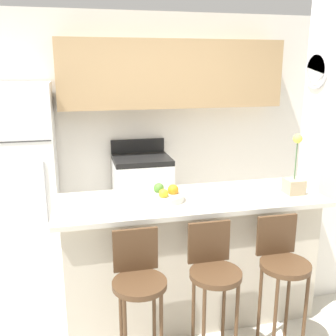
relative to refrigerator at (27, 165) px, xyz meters
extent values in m
plane|color=beige|center=(1.35, -1.72, -0.89)|extent=(14.00, 14.00, 0.00)
cube|color=white|center=(1.35, 0.36, 0.39)|extent=(5.60, 0.06, 2.55)
cube|color=tan|center=(1.68, 0.17, 0.96)|extent=(2.63, 0.32, 0.77)
cube|color=silver|center=(1.27, 0.19, 0.77)|extent=(0.73, 0.28, 0.12)
cube|color=white|center=(2.59, -1.59, 0.39)|extent=(0.36, 0.32, 2.55)
cylinder|color=silver|center=(2.40, -1.59, 1.02)|extent=(0.02, 0.28, 0.28)
cylinder|color=white|center=(2.39, -1.59, 1.02)|extent=(0.01, 0.24, 0.24)
cube|color=beige|center=(1.35, -1.72, -0.41)|extent=(1.88, 0.56, 0.95)
cube|color=beige|center=(1.35, -1.72, 0.08)|extent=(2.00, 0.68, 0.03)
cube|color=white|center=(0.00, 0.00, -0.28)|extent=(0.62, 0.61, 1.21)
cube|color=white|center=(0.00, 0.00, 0.60)|extent=(0.62, 0.61, 0.57)
cube|color=#333333|center=(0.00, -0.31, 0.32)|extent=(0.59, 0.01, 0.01)
cylinder|color=#B2B2B7|center=(0.20, -0.31, -0.22)|extent=(0.02, 0.02, 0.66)
cube|color=white|center=(1.27, 0.02, -0.46)|extent=(0.66, 0.59, 0.85)
cube|color=black|center=(1.27, 0.02, -0.01)|extent=(0.66, 0.59, 0.06)
cube|color=black|center=(1.27, 0.29, 0.10)|extent=(0.66, 0.04, 0.16)
cube|color=black|center=(1.27, -0.28, -0.42)|extent=(0.39, 0.01, 0.27)
cylinder|color=#4C331E|center=(0.86, -2.29, -0.22)|extent=(0.33, 0.33, 0.03)
cube|color=#4C331E|center=(0.86, -2.15, -0.06)|extent=(0.28, 0.02, 0.28)
cylinder|color=#4C331E|center=(0.75, -2.18, -0.56)|extent=(0.02, 0.02, 0.65)
cylinder|color=#4C331E|center=(0.97, -2.18, -0.56)|extent=(0.02, 0.02, 0.65)
cylinder|color=#4C331E|center=(1.35, -2.29, -0.22)|extent=(0.33, 0.33, 0.03)
cube|color=#4C331E|center=(1.35, -2.15, -0.06)|extent=(0.28, 0.02, 0.28)
cylinder|color=#4C331E|center=(1.24, -2.40, -0.56)|extent=(0.02, 0.02, 0.65)
cylinder|color=#4C331E|center=(1.45, -2.40, -0.56)|extent=(0.02, 0.02, 0.65)
cylinder|color=#4C331E|center=(1.24, -2.18, -0.56)|extent=(0.02, 0.02, 0.65)
cylinder|color=#4C331E|center=(1.45, -2.18, -0.56)|extent=(0.02, 0.02, 0.65)
cylinder|color=#4C331E|center=(1.83, -2.29, -0.22)|extent=(0.33, 0.33, 0.03)
cube|color=#4C331E|center=(1.83, -2.15, -0.06)|extent=(0.28, 0.02, 0.28)
cylinder|color=#4C331E|center=(1.72, -2.40, -0.56)|extent=(0.02, 0.02, 0.65)
cylinder|color=#4C331E|center=(1.94, -2.40, -0.56)|extent=(0.02, 0.02, 0.65)
cylinder|color=#4C331E|center=(1.72, -2.18, -0.56)|extent=(0.02, 0.02, 0.65)
cylinder|color=#4C331E|center=(1.94, -2.18, -0.56)|extent=(0.02, 0.02, 0.65)
cube|color=tan|center=(2.15, -1.80, 0.15)|extent=(0.13, 0.13, 0.11)
cylinder|color=#386633|center=(2.15, -1.80, 0.36)|extent=(0.01, 0.01, 0.30)
sphere|color=#DBCC4C|center=(2.15, -1.80, 0.52)|extent=(0.07, 0.07, 0.07)
cylinder|color=silver|center=(1.14, -1.73, 0.12)|extent=(0.29, 0.29, 0.05)
sphere|color=orange|center=(1.21, -1.73, 0.17)|extent=(0.08, 0.08, 0.08)
sphere|color=#4C7F2D|center=(1.12, -1.67, 0.17)|extent=(0.08, 0.08, 0.08)
sphere|color=gold|center=(1.12, -1.79, 0.17)|extent=(0.07, 0.07, 0.07)
camera|label=1|loc=(0.54, -4.39, 1.05)|focal=42.00mm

